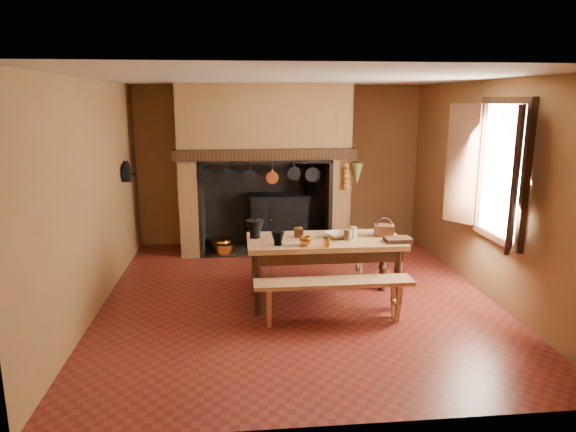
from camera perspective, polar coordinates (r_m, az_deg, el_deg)
The scene contains 28 objects.
floor at distance 6.86m, azimuth 1.08°, elevation -8.99°, with size 5.50×5.50×0.00m, color maroon.
ceiling at distance 6.38m, azimuth 1.19°, elevation 15.08°, with size 5.50×5.50×0.00m, color silver.
back_wall at distance 9.18m, azimuth -0.92°, elevation 5.62°, with size 5.00×0.02×2.80m, color brown.
wall_left at distance 6.66m, azimuth -20.77°, elevation 2.05°, with size 0.02×5.50×2.80m, color brown.
wall_right at distance 7.21m, azimuth 21.29°, elevation 2.77°, with size 0.02×5.50×2.80m, color brown.
wall_front at distance 3.83m, azimuth 6.04°, elevation -4.68°, with size 5.00×0.02×2.80m, color brown.
chimney_breast at distance 8.68m, azimuth -2.68°, elevation 7.93°, with size 2.95×0.96×2.80m.
iron_range at distance 9.04m, azimuth -1.01°, elevation -0.39°, with size 1.12×0.55×1.60m.
hearth_pans at distance 8.89m, azimuth -7.37°, elevation -3.31°, with size 0.51×0.62×0.20m.
hanging_pans at distance 8.23m, azimuth -2.73°, elevation 4.50°, with size 1.92×0.29×0.27m.
onion_string at distance 8.39m, azimuth 6.47°, elevation 4.38°, with size 0.12×0.10×0.46m, color #A25B1D, non-canonical shape.
herb_bunch at distance 8.43m, azimuth 7.68°, elevation 4.73°, with size 0.20×0.20×0.35m, color brown.
window at distance 6.75m, azimuth 21.87°, elevation 4.67°, with size 0.39×1.75×1.76m.
wall_coffee_mill at distance 8.11m, azimuth -17.53°, elevation 4.91°, with size 0.23×0.16×0.31m.
work_table at distance 6.50m, azimuth 4.07°, elevation -3.65°, with size 1.94×0.86×0.84m.
bench_front at distance 6.01m, azimuth 5.06°, elevation -8.30°, with size 1.84×0.32×0.52m.
bench_back at distance 7.29m, azimuth 3.07°, elevation -4.93°, with size 1.56×0.27×0.44m.
mortar_large at distance 6.48m, azimuth -3.70°, elevation -1.32°, with size 0.23×0.23×0.39m.
mortar_small at distance 6.16m, azimuth -1.12°, elevation -2.38°, with size 0.16×0.16×0.28m.
coffee_grinder at distance 6.51m, azimuth 1.19°, elevation -1.79°, with size 0.15×0.12×0.17m.
brass_mug_a at distance 6.11m, azimuth 4.35°, elevation -2.94°, with size 0.09×0.09×0.10m, color orange.
brass_mug_b at distance 6.75m, azimuth 7.29°, elevation -1.56°, with size 0.08×0.08×0.09m, color orange.
mixing_bowl at distance 6.52m, azimuth 5.45°, elevation -2.12°, with size 0.28×0.28×0.07m, color beige.
stoneware_crock at distance 6.43m, azimuth 6.65°, elevation -2.07°, with size 0.11×0.11×0.13m, color brown.
glass_jar at distance 6.51m, azimuth 7.25°, elevation -1.83°, with size 0.08×0.08×0.15m, color beige.
wicker_basket at distance 6.69m, azimuth 10.62°, elevation -1.51°, with size 0.28×0.23×0.24m.
wooden_tray at distance 6.44m, azimuth 12.12°, elevation -2.60°, with size 0.31×0.22×0.05m, color #331A10.
brass_cup at distance 6.14m, azimuth 1.94°, elevation -2.80°, with size 0.14×0.14×0.11m, color orange.
Camera 1 is at (-0.76, -6.33, 2.55)m, focal length 32.00 mm.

